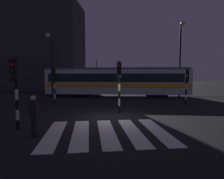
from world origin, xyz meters
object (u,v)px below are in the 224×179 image
traffic_light_corner_near_left (15,83)px  traffic_light_corner_far_right (187,81)px  tram (117,81)px  street_lamp_trackside_right (181,51)px  pedestrian_waiting_at_kerb (34,116)px  traffic_light_median_centre (119,79)px  traffic_light_corner_far_left (54,80)px  street_lamp_trackside_left (51,58)px

traffic_light_corner_near_left → traffic_light_corner_far_right: 12.88m
traffic_light_corner_near_left → tram: tram is taller
traffic_light_corner_near_left → tram: (3.81, 13.85, -0.43)m
traffic_light_corner_near_left → street_lamp_trackside_right: (10.47, 12.85, 2.73)m
street_lamp_trackside_right → pedestrian_waiting_at_kerb: (-9.26, -13.63, -4.03)m
traffic_light_corner_far_right → pedestrian_waiting_at_kerb: (-8.64, -9.06, -1.12)m
traffic_light_median_centre → traffic_light_corner_far_left: bearing=148.9°
traffic_light_corner_far_left → traffic_light_corner_far_right: traffic_light_corner_far_left is taller
tram → pedestrian_waiting_at_kerb: tram is taller
tram → pedestrian_waiting_at_kerb: size_ratio=9.33×
street_lamp_trackside_right → street_lamp_trackside_left: bearing=-174.4°
street_lamp_trackside_left → tram: bearing=19.0°
traffic_light_corner_far_left → tram: tram is taller
traffic_light_median_centre → tram: (-0.69, 9.59, -0.50)m
traffic_light_corner_far_left → traffic_light_corner_near_left: 7.75m
tram → traffic_light_corner_near_left: bearing=-105.4°
traffic_light_corner_near_left → pedestrian_waiting_at_kerb: 1.94m
traffic_light_median_centre → tram: size_ratio=0.21×
street_lamp_trackside_right → traffic_light_corner_far_left: bearing=-155.9°
street_lamp_trackside_right → tram: 7.44m
traffic_light_corner_far_left → street_lamp_trackside_right: 13.04m
pedestrian_waiting_at_kerb → street_lamp_trackside_left: bearing=108.6°
street_lamp_trackside_left → pedestrian_waiting_at_kerb: 13.41m
traffic_light_corner_far_left → traffic_light_corner_near_left: size_ratio=0.94×
traffic_light_median_centre → traffic_light_corner_near_left: (-4.49, -4.26, -0.07)m
traffic_light_median_centre → traffic_light_corner_near_left: traffic_light_median_centre is taller
traffic_light_corner_far_right → street_lamp_trackside_right: 5.45m
tram → traffic_light_corner_far_left: bearing=-128.7°
traffic_light_corner_far_left → street_lamp_trackside_right: size_ratio=0.39×
traffic_light_corner_far_right → traffic_light_median_centre: bearing=-143.1°
traffic_light_corner_far_right → pedestrian_waiting_at_kerb: 12.57m
traffic_light_corner_far_left → pedestrian_waiting_at_kerb: bearing=-74.4°
traffic_light_median_centre → street_lamp_trackside_right: (5.98, 8.59, 2.67)m
street_lamp_trackside_right → tram: (-6.66, 1.00, -3.16)m
traffic_light_corner_far_left → traffic_light_corner_near_left: traffic_light_corner_near_left is taller
traffic_light_corner_far_left → street_lamp_trackside_left: 4.78m
traffic_light_corner_far_left → pedestrian_waiting_at_kerb: 8.84m
tram → street_lamp_trackside_left: bearing=-161.0°
traffic_light_median_centre → pedestrian_waiting_at_kerb: size_ratio=1.99×
traffic_light_corner_near_left → street_lamp_trackside_left: street_lamp_trackside_left is taller
tram → street_lamp_trackside_right: bearing=-8.5°
traffic_light_corner_far_left → street_lamp_trackside_right: (11.62, 5.19, 2.87)m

